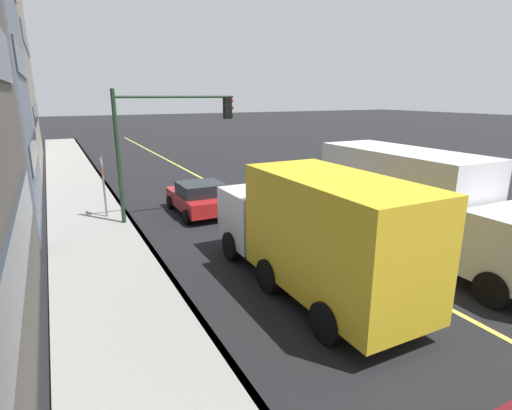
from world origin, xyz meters
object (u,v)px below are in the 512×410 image
at_px(car_black, 308,185).
at_px(traffic_light_mast, 168,131).
at_px(truck_white, 419,202).
at_px(street_sign_post, 103,183).
at_px(car_red, 200,197).
at_px(truck_yellow, 315,231).

xyz_separation_m(car_black, traffic_light_mast, (-0.18, 6.90, 2.93)).
bearing_deg(car_black, truck_white, 173.59).
distance_m(car_black, street_sign_post, 9.45).
bearing_deg(truck_white, street_sign_post, 45.36).
height_order(car_red, truck_yellow, truck_yellow).
height_order(truck_yellow, traffic_light_mast, traffic_light_mast).
relative_size(truck_yellow, truck_white, 0.88).
height_order(car_black, truck_white, truck_white).
relative_size(traffic_light_mast, street_sign_post, 1.99).
distance_m(truck_yellow, street_sign_post, 9.97).
distance_m(car_black, truck_white, 7.53).
xyz_separation_m(truck_yellow, street_sign_post, (9.12, 4.03, -0.12)).
bearing_deg(truck_white, truck_yellow, 98.87).
xyz_separation_m(car_red, car_black, (-0.11, -5.59, 0.01)).
xyz_separation_m(car_red, truck_yellow, (-8.23, -0.26, 0.96)).
height_order(car_red, street_sign_post, street_sign_post).
bearing_deg(truck_yellow, car_black, -33.28).
distance_m(car_red, truck_yellow, 8.29).
relative_size(truck_yellow, traffic_light_mast, 1.37).
xyz_separation_m(truck_white, street_sign_post, (8.42, 8.53, -0.16)).
relative_size(car_black, truck_yellow, 0.66).
bearing_deg(car_black, truck_yellow, 146.72).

